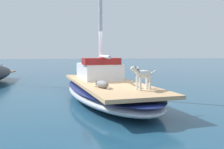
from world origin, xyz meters
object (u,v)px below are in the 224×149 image
object	(u,v)px
dog_grey	(102,84)
coiled_rope	(99,85)
dog_white	(142,75)
sailboat_main	(107,91)
deck_winch	(148,85)

from	to	relation	value
dog_grey	coiled_rope	bearing A→B (deg)	97.94
dog_grey	coiled_rope	distance (m)	0.40
dog_white	dog_grey	bearing A→B (deg)	148.37
sailboat_main	dog_grey	world-z (taller)	dog_grey
sailboat_main	dog_white	world-z (taller)	dog_white
dog_grey	dog_white	bearing A→B (deg)	-31.63
sailboat_main	dog_grey	distance (m)	1.56
coiled_rope	dog_grey	bearing A→B (deg)	-82.06
dog_grey	coiled_rope	size ratio (longest dim) A/B	2.88
deck_winch	coiled_rope	bearing A→B (deg)	154.83
sailboat_main	deck_winch	world-z (taller)	deck_winch
sailboat_main	coiled_rope	distance (m)	1.19
dog_white	coiled_rope	world-z (taller)	dog_white
dog_white	coiled_rope	bearing A→B (deg)	136.73
deck_winch	coiled_rope	xyz separation A→B (m)	(-1.38, 0.65, -0.08)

